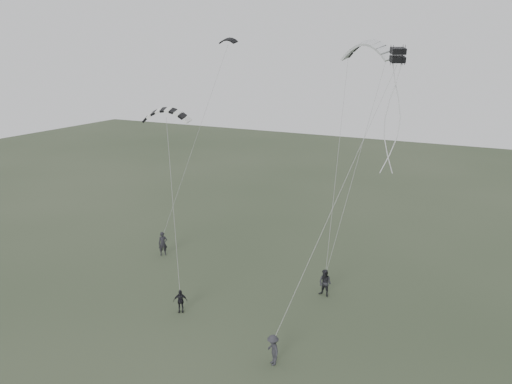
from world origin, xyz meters
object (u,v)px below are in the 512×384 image
at_px(flyer_center, 180,301).
at_px(kite_box, 398,55).
at_px(flyer_far, 273,350).
at_px(flyer_right, 325,283).
at_px(kite_dark_small, 228,39).
at_px(flyer_left, 163,244).
at_px(kite_pale_large, 367,43).
at_px(kite_striped, 166,110).

height_order(flyer_center, kite_box, kite_box).
bearing_deg(flyer_far, flyer_right, 133.94).
bearing_deg(flyer_right, kite_dark_small, 164.65).
relative_size(flyer_left, kite_pale_large, 0.48).
height_order(flyer_right, kite_dark_small, kite_dark_small).
xyz_separation_m(flyer_far, kite_pale_large, (0.53, 13.72, 15.68)).
bearing_deg(flyer_left, flyer_center, -88.24).
distance_m(flyer_far, kite_dark_small, 23.64).
distance_m(flyer_left, kite_striped, 11.68).
height_order(flyer_center, kite_pale_large, kite_pale_large).
bearing_deg(kite_striped, kite_pale_large, 11.07).
relative_size(flyer_center, flyer_far, 0.89).
xyz_separation_m(flyer_center, kite_pale_large, (8.09, 11.33, 15.78)).
bearing_deg(flyer_right, kite_box, -4.22).
xyz_separation_m(flyer_right, kite_striped, (-11.42, -1.44, 11.18)).
height_order(flyer_far, kite_dark_small, kite_dark_small).
distance_m(flyer_right, kite_pale_large, 16.44).
xyz_separation_m(flyer_left, flyer_right, (14.07, -0.84, -0.03)).
relative_size(flyer_far, kite_pale_large, 0.42).
bearing_deg(flyer_left, kite_dark_small, 9.06).
xyz_separation_m(flyer_left, flyer_center, (6.58, -6.98, -0.22)).
relative_size(flyer_left, kite_box, 2.58).
xyz_separation_m(flyer_center, kite_striped, (-3.92, 4.70, 11.36)).
distance_m(flyer_left, flyer_right, 14.09).
bearing_deg(kite_pale_large, kite_striped, -126.51).
xyz_separation_m(flyer_right, kite_dark_small, (-10.32, 5.39, 15.93)).
distance_m(flyer_right, kite_dark_small, 19.74).
bearing_deg(flyer_center, kite_dark_small, 73.84).
bearing_deg(kite_pale_large, flyer_left, -138.89).
xyz_separation_m(kite_dark_small, kite_pale_large, (10.92, -0.21, -0.34)).
height_order(kite_pale_large, kite_striped, kite_pale_large).
distance_m(flyer_far, kite_box, 17.11).
xyz_separation_m(kite_dark_small, kite_box, (14.25, -6.55, -1.08)).
relative_size(flyer_left, kite_striped, 0.59).
bearing_deg(flyer_center, kite_pale_large, 24.54).
height_order(flyer_center, kite_dark_small, kite_dark_small).
relative_size(kite_dark_small, kite_pale_large, 0.39).
bearing_deg(flyer_right, flyer_center, -128.41).
distance_m(flyer_right, flyer_far, 8.54).
height_order(flyer_right, kite_box, kite_box).
bearing_deg(kite_striped, flyer_left, 121.51).
distance_m(flyer_left, kite_dark_small, 16.96).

